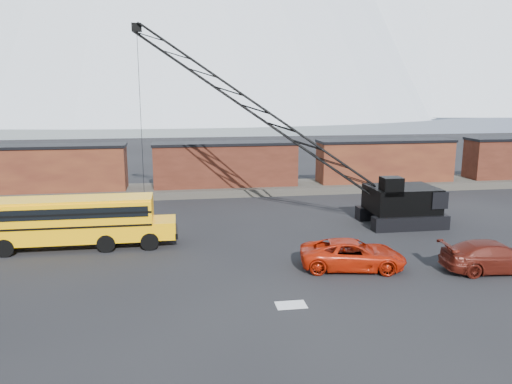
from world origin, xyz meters
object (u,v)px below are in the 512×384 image
Objects in this scene: red_pickup at (353,254)px; maroon_suv at (494,256)px; school_bus at (77,220)px; crawler_crane at (262,113)px.

maroon_suv is (7.46, -1.60, 0.03)m from red_pickup.
school_bus is 24.46m from maroon_suv.
school_bus is 2.02× the size of red_pickup.
maroon_suv reaches higher than red_pickup.
maroon_suv is 17.92m from crawler_crane.
maroon_suv is at bearing -91.43° from red_pickup.
red_pickup is at bearing -72.78° from crawler_crane.
maroon_suv is (23.18, -7.74, -0.96)m from school_bus.
crawler_crane reaches higher than school_bus.
school_bus is at bearing -159.66° from crawler_crane.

